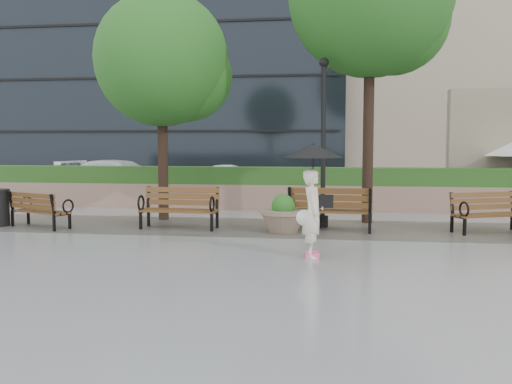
# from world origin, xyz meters

# --- Properties ---
(ground) EXTENTS (100.00, 100.00, 0.00)m
(ground) POSITION_xyz_m (0.00, 0.00, 0.00)
(ground) COLOR gray
(ground) RESTS_ON ground
(cobble_strip) EXTENTS (28.00, 3.20, 0.01)m
(cobble_strip) POSITION_xyz_m (0.00, 3.00, 0.01)
(cobble_strip) COLOR #383330
(cobble_strip) RESTS_ON ground
(hedge_wall) EXTENTS (24.00, 0.80, 1.35)m
(hedge_wall) POSITION_xyz_m (0.00, 7.00, 0.66)
(hedge_wall) COLOR #8E6D5B
(hedge_wall) RESTS_ON ground
(asphalt_street) EXTENTS (40.00, 7.00, 0.00)m
(asphalt_street) POSITION_xyz_m (0.00, 11.00, 0.00)
(asphalt_street) COLOR black
(asphalt_street) RESTS_ON ground
(bldg_stone) EXTENTS (18.00, 10.00, 20.00)m
(bldg_stone) POSITION_xyz_m (10.00, 23.00, 10.00)
(bldg_stone) COLOR tan
(bldg_stone) RESTS_ON ground
(bench_0) EXTENTS (1.79, 1.28, 0.90)m
(bench_0) POSITION_xyz_m (-6.77, 2.15, 0.27)
(bench_0) COLOR brown
(bench_0) RESTS_ON ground
(bench_1) EXTENTS (1.93, 0.84, 1.02)m
(bench_1) POSITION_xyz_m (-3.27, 2.47, 0.30)
(bench_1) COLOR brown
(bench_1) RESTS_ON ground
(bench_2) EXTENTS (2.04, 0.92, 1.07)m
(bench_2) POSITION_xyz_m (0.43, 2.64, 0.32)
(bench_2) COLOR brown
(bench_2) RESTS_ON ground
(bench_3) EXTENTS (1.89, 1.34, 0.95)m
(bench_3) POSITION_xyz_m (4.17, 2.90, 0.28)
(bench_3) COLOR brown
(bench_3) RESTS_ON ground
(planter_left) EXTENTS (1.09, 1.09, 0.91)m
(planter_left) POSITION_xyz_m (-0.67, 2.31, 0.36)
(planter_left) COLOR #7F6B56
(planter_left) RESTS_ON ground
(lamppost) EXTENTS (0.28, 0.28, 4.22)m
(lamppost) POSITION_xyz_m (0.24, 3.23, 1.87)
(lamppost) COLOR black
(lamppost) RESTS_ON ground
(tree_0) EXTENTS (3.69, 3.64, 6.21)m
(tree_0) POSITION_xyz_m (-4.01, 4.15, 4.27)
(tree_0) COLOR black
(tree_0) RESTS_ON ground
(tree_1) EXTENTS (4.26, 4.26, 8.08)m
(tree_1) POSITION_xyz_m (1.54, 4.29, 5.79)
(tree_1) COLOR black
(tree_1) RESTS_ON ground
(car_left) EXTENTS (5.28, 2.87, 1.45)m
(car_left) POSITION_xyz_m (-7.75, 10.19, 0.73)
(car_left) COLOR white
(car_left) RESTS_ON ground
(car_right) EXTENTS (4.01, 2.00, 1.26)m
(car_right) POSITION_xyz_m (-3.29, 10.37, 0.63)
(car_right) COLOR white
(car_right) RESTS_ON ground
(pedestrian) EXTENTS (1.15, 1.15, 2.10)m
(pedestrian) POSITION_xyz_m (0.13, -0.51, 1.28)
(pedestrian) COLOR #ECE5C7
(pedestrian) RESTS_ON ground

